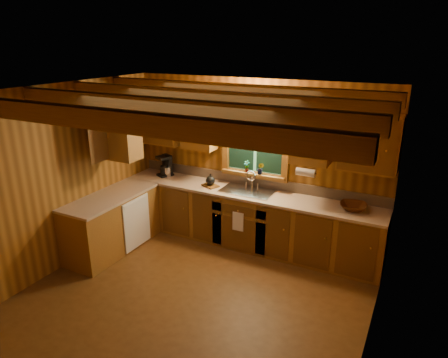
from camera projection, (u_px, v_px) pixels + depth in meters
room at (193, 202)px, 4.83m from camera, size 4.20×4.20×4.20m
ceiling_beams at (191, 102)px, 4.44m from camera, size 4.20×2.54×0.18m
base_cabinets at (210, 220)px, 6.41m from camera, size 4.20×2.22×0.86m
countertop at (211, 194)px, 6.26m from camera, size 4.20×2.24×0.04m
backsplash at (255, 181)px, 6.52m from camera, size 4.20×0.02×0.16m
dishwasher_panel at (137, 223)px, 6.32m from camera, size 0.02×0.60×0.80m
upper_cabinets at (210, 131)px, 6.09m from camera, size 4.19×1.77×0.78m
window at (255, 148)px, 6.33m from camera, size 1.12×0.08×1.00m
window_sill at (253, 174)px, 6.42m from camera, size 1.06×0.14×0.04m
wall_sconce at (253, 109)px, 6.02m from camera, size 0.45×0.21×0.17m
paper_towel_roll at (306, 172)px, 5.70m from camera, size 0.27×0.11×0.11m
dish_towel at (238, 222)px, 6.15m from camera, size 0.18×0.01×0.30m
sink at (247, 194)px, 6.32m from camera, size 0.82×0.48×0.43m
coffee_maker at (166, 165)px, 7.01m from camera, size 0.20×0.25×0.35m
utensil_crock at (167, 171)px, 6.98m from camera, size 0.13×0.13×0.38m
cutting_board at (210, 186)px, 6.52m from camera, size 0.31×0.27×0.02m
teakettle at (210, 181)px, 6.49m from camera, size 0.15×0.15×0.19m
wicker_basket at (353, 207)px, 5.61m from camera, size 0.42×0.42×0.09m
potted_plant_left at (247, 166)px, 6.43m from camera, size 0.11×0.08×0.19m
potted_plant_right at (260, 169)px, 6.30m from camera, size 0.11×0.09×0.19m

